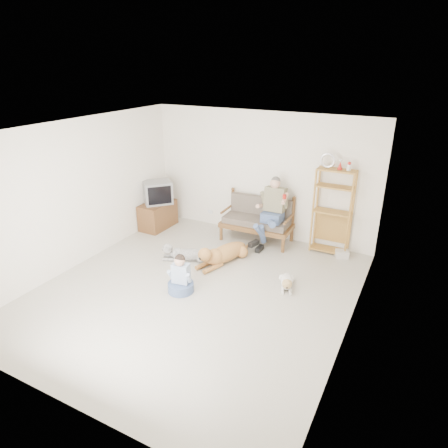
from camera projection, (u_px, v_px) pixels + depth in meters
The scene contains 17 objects.
floor at pixel (196, 291), 6.80m from camera, with size 5.50×5.50×0.00m, color beige.
ceiling at pixel (191, 130), 5.76m from camera, with size 5.50×5.50×0.00m, color silver.
wall_back at pixel (261, 175), 8.53m from camera, with size 5.00×5.00×0.00m, color white.
wall_front at pixel (51, 306), 4.02m from camera, with size 5.00×5.00×0.00m, color white.
wall_left at pixel (78, 194), 7.34m from camera, with size 5.50×5.50×0.00m, color white.
wall_right at pixel (357, 250), 5.21m from camera, with size 5.50×5.50×0.00m, color white.
loveseat at pixel (258, 219), 8.55m from camera, with size 1.52×0.74×0.95m.
man at pixel (269, 217), 8.14m from camera, with size 0.56×0.80×1.29m.
etagere at pixel (332, 211), 7.85m from camera, with size 0.77×0.34×2.02m.
book_stack at pixel (342, 254), 7.90m from camera, with size 0.24×0.18×0.15m, color silver.
tv_stand at pixel (158, 215), 9.25m from camera, with size 0.52×0.91×0.60m.
crt_tv at pixel (158, 192), 9.04m from camera, with size 0.77×0.78×0.51m.
wall_outlet at pixel (210, 212), 9.45m from camera, with size 0.12×0.02×0.08m, color silver.
golden_retriever at pixel (222, 254), 7.68m from camera, with size 0.67×1.45×0.45m.
shaggy_dog at pixel (185, 254), 7.79m from camera, with size 1.04×0.56×0.33m.
terrier at pixel (287, 282), 6.84m from camera, with size 0.35×0.68×0.27m.
child at pixel (181, 278), 6.69m from camera, with size 0.44×0.44×0.70m.
Camera 1 is at (3.12, -4.96, 3.66)m, focal length 32.00 mm.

